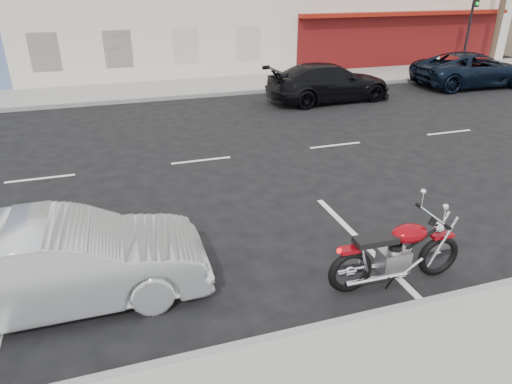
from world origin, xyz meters
TOP-DOWN VIEW (x-y plane):
  - ground at (0.00, 0.00)m, footprint 120.00×120.00m
  - sidewalk_far at (-5.00, 8.70)m, footprint 80.00×3.40m
  - curb_far at (-5.00, 7.00)m, footprint 80.00×0.12m
  - traffic_light at (13.50, 8.33)m, footprint 0.26×0.30m
  - fire_hydrant at (12.00, 8.50)m, footprint 0.20×0.20m
  - motorcycle at (0.66, -6.31)m, footprint 2.31×0.76m
  - sedan_silver at (-5.09, -5.20)m, footprint 4.22×1.50m
  - suv_far at (11.48, 5.43)m, footprint 5.40×2.63m
  - car_far at (4.16, 4.92)m, footprint 5.15×2.36m

SIDE VIEW (x-z plane):
  - ground at x=0.00m, z-range 0.00..0.00m
  - sidewalk_far at x=-5.00m, z-range 0.00..0.15m
  - curb_far at x=-5.00m, z-range 0.00..0.16m
  - motorcycle at x=0.66m, z-range -0.05..1.10m
  - fire_hydrant at x=12.00m, z-range 0.17..0.89m
  - sedan_silver at x=-5.09m, z-range 0.00..1.39m
  - car_far at x=4.16m, z-range 0.00..1.46m
  - suv_far at x=11.48m, z-range 0.00..1.48m
  - traffic_light at x=13.50m, z-range 0.66..4.46m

